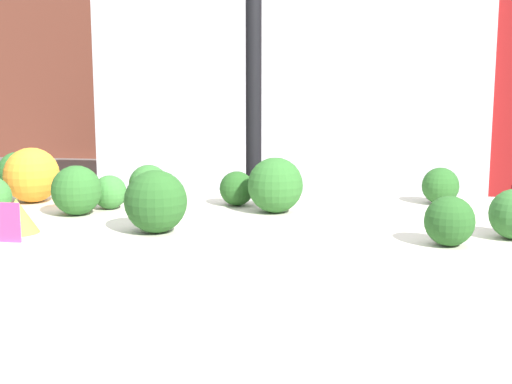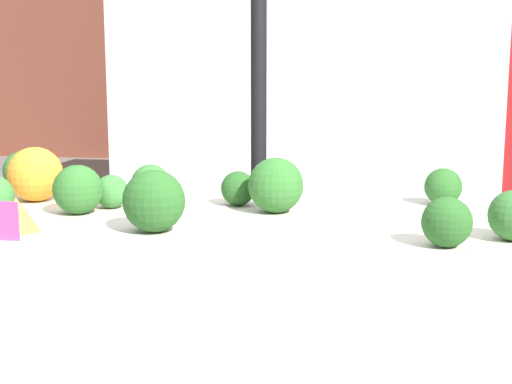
% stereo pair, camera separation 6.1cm
% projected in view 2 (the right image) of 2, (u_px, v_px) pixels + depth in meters
% --- Properties ---
extents(tent_pole, '(0.07, 0.07, 2.79)m').
position_uv_depth(tent_pole, '(259.00, 66.00, 3.13)').
color(tent_pole, black).
rests_on(tent_pole, ground_plane).
extents(parked_truck, '(4.75, 1.99, 2.68)m').
position_uv_depth(parked_truck, '(359.00, 67.00, 6.91)').
color(parked_truck, silver).
rests_on(parked_truck, ground_plane).
extents(market_table, '(2.30, 0.95, 0.90)m').
position_uv_depth(market_table, '(252.00, 250.00, 2.32)').
color(market_table, beige).
rests_on(market_table, ground_plane).
extents(orange_cauliflower, '(0.20, 0.20, 0.20)m').
position_uv_depth(orange_cauliflower, '(35.00, 174.00, 2.62)').
color(orange_cauliflower, orange).
rests_on(orange_cauliflower, market_table).
extents(romanesco_head, '(0.13, 0.13, 0.10)m').
position_uv_depth(romanesco_head, '(17.00, 214.00, 2.14)').
color(romanesco_head, '#93B238').
rests_on(romanesco_head, market_table).
extents(broccoli_head_0, '(0.17, 0.17, 0.17)m').
position_uv_depth(broccoli_head_0, '(78.00, 190.00, 2.39)').
color(broccoli_head_0, '#2D6628').
rests_on(broccoli_head_0, market_table).
extents(broccoli_head_1, '(0.16, 0.16, 0.16)m').
position_uv_depth(broccoli_head_1, '(23.00, 171.00, 2.86)').
color(broccoli_head_1, '#2D6628').
rests_on(broccoli_head_1, market_table).
extents(broccoli_head_5, '(0.19, 0.19, 0.19)m').
position_uv_depth(broccoli_head_5, '(276.00, 185.00, 2.41)').
color(broccoli_head_5, '#2D6628').
rests_on(broccoli_head_5, market_table).
extents(broccoli_head_6, '(0.14, 0.14, 0.14)m').
position_uv_depth(broccoli_head_6, '(151.00, 184.00, 2.58)').
color(broccoli_head_6, '#336B2D').
rests_on(broccoli_head_6, market_table).
extents(broccoli_head_7, '(0.14, 0.14, 0.14)m').
position_uv_depth(broccoli_head_7, '(447.00, 222.00, 1.95)').
color(broccoli_head_7, '#285B23').
rests_on(broccoli_head_7, market_table).
extents(broccoli_head_8, '(0.13, 0.13, 0.13)m').
position_uv_depth(broccoli_head_8, '(443.00, 187.00, 2.55)').
color(broccoli_head_8, '#285B23').
rests_on(broccoli_head_8, market_table).
extents(broccoli_head_10, '(0.19, 0.19, 0.19)m').
position_uv_depth(broccoli_head_10, '(154.00, 201.00, 2.12)').
color(broccoli_head_10, '#285B23').
rests_on(broccoli_head_10, market_table).
extents(broccoli_head_11, '(0.12, 0.12, 0.12)m').
position_uv_depth(broccoli_head_11, '(111.00, 192.00, 2.49)').
color(broccoli_head_11, '#387533').
rests_on(broccoli_head_11, market_table).
extents(broccoli_head_13, '(0.12, 0.12, 0.12)m').
position_uv_depth(broccoli_head_13, '(238.00, 188.00, 2.54)').
color(broccoli_head_13, '#23511E').
rests_on(broccoli_head_13, market_table).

